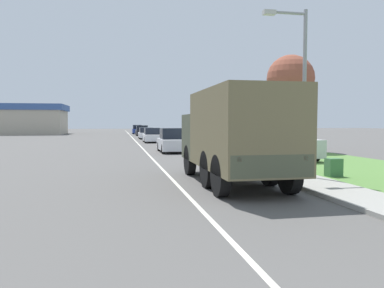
{
  "coord_description": "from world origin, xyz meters",
  "views": [
    {
      "loc": [
        -1.95,
        0.12,
        2.1
      ],
      "look_at": [
        0.77,
        13.84,
        1.3
      ],
      "focal_mm": 35.0,
      "sensor_mm": 36.0,
      "label": 1
    }
  ],
  "objects": [
    {
      "name": "car_fourth_ahead",
      "position": [
        1.86,
        60.78,
        0.73
      ],
      "size": [
        1.94,
        4.72,
        1.64
      ],
      "color": "black",
      "rests_on": "ground"
    },
    {
      "name": "utility_box",
      "position": [
        6.2,
        13.11,
        0.37
      ],
      "size": [
        0.55,
        0.45,
        0.7
      ],
      "color": "#3D7042",
      "rests_on": "grass_strip_right"
    },
    {
      "name": "grass_strip_right",
      "position": [
        8.9,
        40.0,
        0.01
      ],
      "size": [
        7.0,
        120.0,
        0.02
      ],
      "color": "#56843D",
      "rests_on": "ground"
    },
    {
      "name": "sidewalk_right",
      "position": [
        4.5,
        40.0,
        0.06
      ],
      "size": [
        1.8,
        120.0,
        0.12
      ],
      "color": "#9E9B93",
      "rests_on": "ground"
    },
    {
      "name": "lamp_post",
      "position": [
        4.52,
        12.79,
        3.79
      ],
      "size": [
        1.69,
        0.24,
        6.05
      ],
      "color": "gray",
      "rests_on": "sidewalk_right"
    },
    {
      "name": "car_second_ahead",
      "position": [
        1.66,
        39.94,
        0.69
      ],
      "size": [
        1.87,
        4.36,
        1.53
      ],
      "color": "silver",
      "rests_on": "ground"
    },
    {
      "name": "ground_plane",
      "position": [
        0.0,
        40.0,
        0.0
      ],
      "size": [
        180.0,
        180.0,
        0.0
      ],
      "primitive_type": "plane",
      "color": "#565451"
    },
    {
      "name": "lane_centre_stripe",
      "position": [
        0.0,
        40.0,
        0.0
      ],
      "size": [
        0.12,
        120.0,
        0.0
      ],
      "color": "silver",
      "rests_on": "ground"
    },
    {
      "name": "tree_mid_right",
      "position": [
        10.28,
        25.33,
        5.22
      ],
      "size": [
        3.4,
        3.4,
        6.93
      ],
      "color": "brown",
      "rests_on": "grass_strip_right"
    },
    {
      "name": "building_distant",
      "position": [
        -21.28,
        71.19,
        2.67
      ],
      "size": [
        20.37,
        10.55,
        5.27
      ],
      "color": "#B2A893",
      "rests_on": "ground"
    },
    {
      "name": "car_farthest_ahead",
      "position": [
        1.55,
        69.85,
        0.74
      ],
      "size": [
        1.75,
        4.4,
        1.66
      ],
      "color": "navy",
      "rests_on": "ground"
    },
    {
      "name": "car_nearest_ahead",
      "position": [
        1.88,
        26.42,
        0.76
      ],
      "size": [
        1.9,
        4.05,
        1.7
      ],
      "color": "silver",
      "rests_on": "ground"
    },
    {
      "name": "car_third_ahead",
      "position": [
        1.65,
        48.69,
        0.66
      ],
      "size": [
        1.89,
        4.49,
        1.45
      ],
      "color": "silver",
      "rests_on": "ground"
    },
    {
      "name": "pickup_truck",
      "position": [
        7.57,
        20.44,
        0.89
      ],
      "size": [
        1.91,
        5.25,
        1.91
      ],
      "color": "silver",
      "rests_on": "grass_strip_right"
    },
    {
      "name": "military_truck",
      "position": [
        1.93,
        12.23,
        1.73
      ],
      "size": [
        2.4,
        6.88,
        3.15
      ],
      "color": "#474C38",
      "rests_on": "ground"
    }
  ]
}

